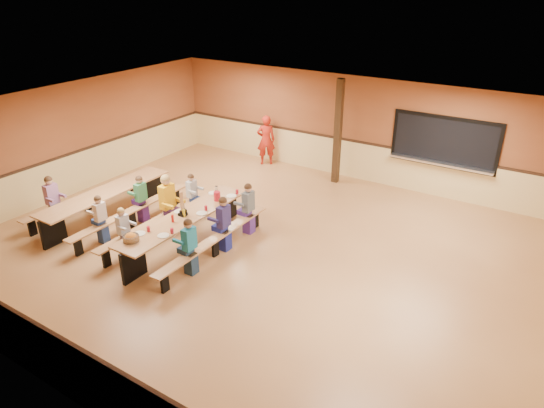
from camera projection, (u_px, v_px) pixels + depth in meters
The scene contains 23 objects.
ground at pixel (257, 247), 10.85m from camera, with size 12.00×12.00×0.00m, color #9C663B.
room_envelope at pixel (257, 220), 10.55m from camera, with size 12.04×10.04×3.02m.
kitchen_pass_through at pixel (444, 144), 12.73m from camera, with size 2.78×0.28×1.38m.
structural_post at pixel (338, 132), 13.65m from camera, with size 0.18×0.18×3.00m, color black.
cafeteria_table_main at pixel (185, 225), 10.70m from camera, with size 1.91×3.70×0.74m.
cafeteria_table_second at pixel (107, 199), 11.91m from camera, with size 1.91×3.70×0.74m.
seated_child_white_left at pixel (124, 232), 10.31m from camera, with size 0.33×0.27×1.12m, color #B8B8BF, non-canonical shape.
seated_adult_yellow at pixel (168, 204), 11.28m from camera, with size 0.46×0.37×1.39m, color yellow, non-canonical shape.
seated_child_grey_left at pixel (192, 196), 11.98m from camera, with size 0.33×0.27×1.13m, color #B7B7B7, non-canonical shape.
seated_child_teal_right at pixel (190, 247), 9.66m from camera, with size 0.37×0.30×1.21m, color #1B6F8E, non-canonical shape.
seated_child_navy_right at pixel (224, 224), 10.51m from camera, with size 0.39×0.32×1.25m, color navy, non-canonical shape.
seated_child_char_right at pixel (249, 209), 11.22m from camera, with size 0.38×0.31×1.22m, color #555C61, non-canonical shape.
seated_child_purple_sec at pixel (53, 201), 11.57m from camera, with size 0.39×0.32×1.24m, color #96618C, non-canonical shape.
seated_child_green_sec at pixel (141, 199), 11.76m from camera, with size 0.35×0.29×1.18m, color #378251, non-canonical shape.
seated_child_tan_sec at pixel (101, 220), 10.83m from camera, with size 0.33×0.27×1.14m, color beige, non-canonical shape.
standing_woman at pixel (266, 140), 15.29m from camera, with size 0.58×0.38×1.59m, color #AD2113.
punch_pitcher at pixel (217, 196), 11.29m from camera, with size 0.16×0.16×0.22m, color red.
chip_bowl at pixel (131, 238), 9.59m from camera, with size 0.32×0.32×0.15m, color orange, non-canonical shape.
napkin_dispenser at pixel (183, 213), 10.61m from camera, with size 0.10×0.14×0.13m, color black.
condiment_mustard at pixel (184, 213), 10.54m from camera, with size 0.06×0.06×0.17m, color yellow.
condiment_ketchup at pixel (173, 218), 10.32m from camera, with size 0.06×0.06×0.17m, color #B2140F.
table_paddle at pixel (182, 210), 10.58m from camera, with size 0.16×0.16×0.56m.
place_settings at pixel (184, 214), 10.58m from camera, with size 0.65×3.30×0.11m, color beige, non-canonical shape.
Camera 1 is at (5.31, -7.74, 5.53)m, focal length 32.00 mm.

